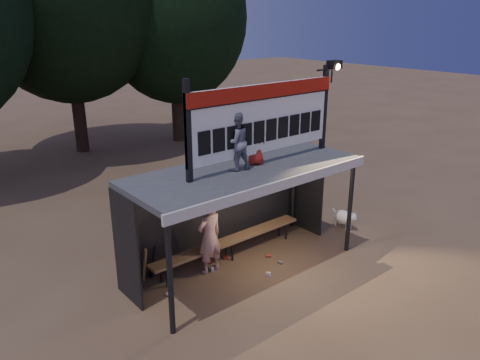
# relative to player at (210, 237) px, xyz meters

# --- Properties ---
(ground) EXTENTS (80.00, 80.00, 0.00)m
(ground) POSITION_rel_player_xyz_m (0.66, -0.37, -0.83)
(ground) COLOR brown
(ground) RESTS_ON ground
(player) EXTENTS (0.63, 0.43, 1.65)m
(player) POSITION_rel_player_xyz_m (0.00, 0.00, 0.00)
(player) COLOR silver
(player) RESTS_ON ground
(child_a) EXTENTS (0.60, 0.48, 1.16)m
(child_a) POSITION_rel_player_xyz_m (0.44, -0.37, 2.07)
(child_a) COLOR slate
(child_a) RESTS_ON dugout_shelter
(child_b) EXTENTS (0.51, 0.45, 0.88)m
(child_b) POSITION_rel_player_xyz_m (0.99, -0.32, 1.93)
(child_b) COLOR #A82219
(child_b) RESTS_ON dugout_shelter
(dugout_shelter) EXTENTS (5.10, 2.08, 2.32)m
(dugout_shelter) POSITION_rel_player_xyz_m (0.66, -0.13, 1.02)
(dugout_shelter) COLOR #404042
(dugout_shelter) RESTS_ON ground
(scoreboard_assembly) EXTENTS (4.10, 0.27, 1.99)m
(scoreboard_assembly) POSITION_rel_player_xyz_m (1.22, -0.38, 2.50)
(scoreboard_assembly) COLOR black
(scoreboard_assembly) RESTS_ON dugout_shelter
(bench) EXTENTS (4.00, 0.35, 0.48)m
(bench) POSITION_rel_player_xyz_m (0.66, 0.18, -0.39)
(bench) COLOR brown
(bench) RESTS_ON ground
(tree_right) EXTENTS (6.08, 6.08, 8.72)m
(tree_right) POSITION_rel_player_xyz_m (5.66, 10.13, 4.36)
(tree_right) COLOR #312015
(tree_right) RESTS_ON ground
(dog) EXTENTS (0.36, 0.81, 0.49)m
(dog) POSITION_rel_player_xyz_m (4.03, -0.43, -0.55)
(dog) COLOR white
(dog) RESTS_ON ground
(bats) EXTENTS (0.48, 0.33, 0.84)m
(bats) POSITION_rel_player_xyz_m (-1.33, 0.45, -0.40)
(bats) COLOR #9B7748
(bats) RESTS_ON ground
(litter) EXTENTS (2.71, 1.39, 0.08)m
(litter) POSITION_rel_player_xyz_m (0.47, -0.25, -0.79)
(litter) COLOR red
(litter) RESTS_ON ground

